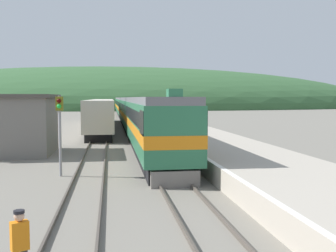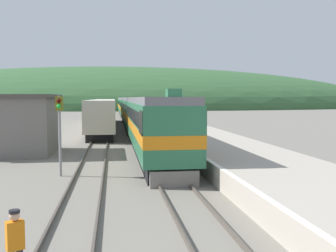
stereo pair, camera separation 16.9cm
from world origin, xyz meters
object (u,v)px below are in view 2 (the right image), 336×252
carriage_fifth (123,104)px  track_worker (15,243)px  express_train_lead_car (152,123)px  signal_post_siding (59,119)px  carriage_second (135,112)px  carriage_third (129,108)px  carriage_fourth (125,106)px  siding_train (104,114)px

carriage_fifth → track_worker: 105.28m
express_train_lead_car → signal_post_siding: (-5.44, -7.02, 0.73)m
track_worker → carriage_second: bearing=83.4°
carriage_second → track_worker: bearing=-96.6°
express_train_lead_car → carriage_second: (0.00, 22.13, -0.01)m
carriage_third → track_worker: 62.73m
carriage_second → carriage_fourth: size_ratio=1.00×
carriage_fifth → track_worker: (-4.80, -105.17, -1.28)m
carriage_third → carriage_fifth: size_ratio=1.00×
express_train_lead_car → siding_train: size_ratio=0.60×
carriage_fifth → track_worker: bearing=-92.6°
carriage_third → signal_post_siding: 50.76m
track_worker → carriage_third: bearing=85.6°
signal_post_siding → track_worker: 12.25m
express_train_lead_car → signal_post_siding: 8.91m
carriage_second → siding_train: (-3.98, 2.83, -0.26)m
carriage_fourth → siding_train: 40.00m
express_train_lead_car → carriage_fourth: express_train_lead_car is taller
carriage_second → track_worker: size_ratio=12.26×
carriage_fifth → siding_train: (-3.98, -61.12, -0.26)m
carriage_fourth → express_train_lead_car: bearing=-90.0°
siding_train → track_worker: siding_train is taller
carriage_fourth → carriage_fifth: 21.32m
express_train_lead_car → track_worker: 19.72m
siding_train → signal_post_siding: (-1.46, -31.98, 1.01)m
signal_post_siding → track_worker: bearing=-87.0°
carriage_fifth → express_train_lead_car: bearing=-90.0°
track_worker → express_train_lead_car: bearing=75.9°
express_train_lead_car → siding_train: (-3.98, 24.96, -0.28)m
carriage_second → carriage_fourth: (0.00, 42.63, 0.00)m
carriage_second → siding_train: 4.89m
carriage_fifth → carriage_fourth: bearing=-90.0°
carriage_third → track_worker: size_ratio=12.26×
carriage_fourth → signal_post_siding: 71.99m
carriage_fifth → track_worker: carriage_fifth is taller
express_train_lead_car → carriage_fifth: express_train_lead_car is taller
carriage_fifth → signal_post_siding: bearing=-93.3°
carriage_third → carriage_fourth: 21.32m
express_train_lead_car → carriage_fifth: bearing=90.0°
express_train_lead_car → carriage_fourth: (0.00, 64.76, -0.01)m
express_train_lead_car → carriage_fourth: size_ratio=1.06×
express_train_lead_car → siding_train: express_train_lead_car is taller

